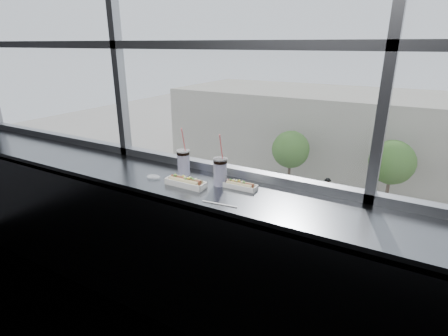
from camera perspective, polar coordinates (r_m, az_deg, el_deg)
The scene contains 21 objects.
wall_back_lower at distance 2.83m, azimuth 0.35°, elevation -11.31°, with size 6.00×6.00×0.00m, color black.
counter at distance 2.39m, azimuth -2.87°, elevation -3.52°, with size 6.00×0.55×0.06m, color slate.
counter_fascia at distance 2.46m, azimuth -5.98°, elevation -16.77°, with size 6.00×0.04×1.04m, color slate.
hotdog_tray_left at distance 2.37m, azimuth -6.27°, elevation -2.27°, with size 0.29×0.10×0.07m.
hotdog_tray_right at distance 2.32m, azimuth 2.65°, elevation -2.80°, with size 0.23×0.08×0.06m.
soda_cup_left at distance 2.54m, azimuth -6.63°, elevation 1.08°, with size 0.10×0.10×0.36m.
soda_cup_right at distance 2.34m, azimuth -0.64°, elevation -0.39°, with size 0.10×0.10×0.36m.
loose_straw at distance 2.10m, azimuth -0.75°, elevation -5.89°, with size 0.01×0.01×0.23m, color white.
wrapper at distance 2.54m, azimuth -11.45°, elevation -1.39°, with size 0.10×0.07×0.03m, color silver.
plaza_ground at distance 47.45m, azimuth 27.03°, elevation 1.56°, with size 120.00×120.00×0.00m, color #ABA59C.
street_asphalt at distance 25.67m, azimuth 23.32°, elevation -12.49°, with size 80.00×10.00×0.06m, color black.
far_sidewalk at distance 32.82m, azimuth 25.15°, elevation -5.63°, with size 80.00×6.00×0.04m, color #ABA59C.
far_building at distance 41.14m, azimuth 27.36°, elevation 4.81°, with size 50.00×14.00×8.00m, color #ABA596.
car_near_b at distance 22.82m, azimuth 7.39°, elevation -12.12°, with size 5.92×2.46×1.97m, color black.
car_near_c at distance 21.67m, azimuth 27.56°, elevation -16.05°, with size 6.55×2.73×2.18m, color #681E01.
car_far_b at distance 28.75m, azimuth 30.96°, elevation -7.70°, with size 6.57×2.74×2.19m, color #B82751.
car_near_a at distance 27.33m, azimuth -11.57°, elevation -6.71°, with size 5.92×2.47×1.97m, color #A0A8B7.
car_far_a at distance 30.63m, azimuth 6.66°, elevation -3.13°, with size 6.86×2.86×2.29m, color black.
pedestrian_a at distance 32.60m, azimuth 16.51°, elevation -2.70°, with size 0.90×0.67×2.02m, color #66605B.
tree_left at distance 33.08m, azimuth 10.82°, elevation 2.98°, with size 3.50×3.50×5.46m.
tree_center at distance 31.50m, azimuth 25.74°, elevation 0.83°, with size 3.67×3.67×5.73m.
Camera 1 is at (1.19, -0.62, 2.01)m, focal length 28.00 mm.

